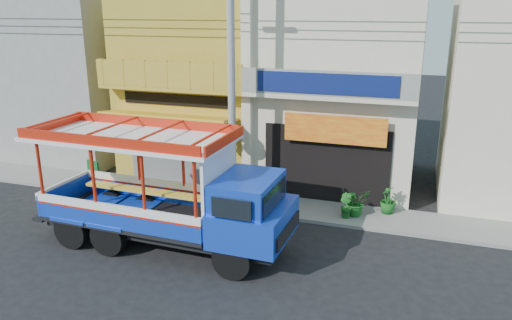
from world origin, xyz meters
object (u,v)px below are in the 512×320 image
Objects in this scene: utility_pole at (236,69)px; songthaew_truck at (180,194)px; potted_plant_c at (388,199)px; potted_plant_a at (356,202)px; potted_plant_b at (346,206)px; green_sign at (94,175)px.

utility_pole is 4.71m from songthaew_truck.
songthaew_truck is 7.93× the size of potted_plant_c.
potted_plant_a reaches higher than potted_plant_b.
utility_pole is 28.74× the size of potted_plant_a.
green_sign is at bearing 147.05° from songthaew_truck.
utility_pole is 28.06× the size of green_sign.
utility_pole reaches higher than potted_plant_b.
potted_plant_c is (5.68, 4.53, -1.15)m from songthaew_truck.
potted_plant_c is at bearing 3.80° from green_sign.
potted_plant_b is at bearing -0.51° from green_sign.
songthaew_truck is at bearing -98.85° from utility_pole.
utility_pole reaches higher than green_sign.
potted_plant_c is (1.02, 0.55, 0.01)m from potted_plant_a.
songthaew_truck is 7.96× the size of green_sign.
utility_pole is 33.15× the size of potted_plant_b.
green_sign is (-6.33, 0.41, -4.49)m from utility_pole.
potted_plant_a is at bearing 8.62° from utility_pole.
potted_plant_b is (10.15, -0.09, 0.00)m from green_sign.
potted_plant_b is at bearing 40.23° from songthaew_truck.
potted_plant_a is 1.16m from potted_plant_c.
songthaew_truck is 6.24m from potted_plant_a.
potted_plant_c is (1.34, 0.85, 0.08)m from potted_plant_b.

